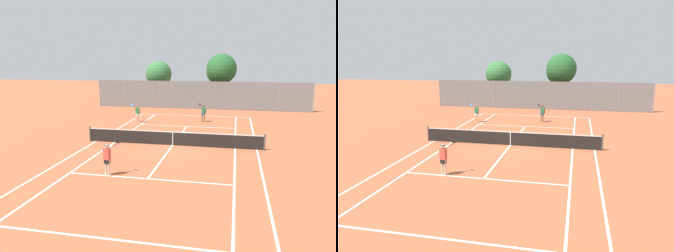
{
  "view_description": "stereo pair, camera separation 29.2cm",
  "coord_description": "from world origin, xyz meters",
  "views": [
    {
      "loc": [
        4.01,
        -20.95,
        5.74
      ],
      "look_at": [
        -0.63,
        1.5,
        1.0
      ],
      "focal_mm": 35.0,
      "sensor_mm": 36.0,
      "label": 1
    },
    {
      "loc": [
        4.3,
        -20.89,
        5.74
      ],
      "look_at": [
        -0.63,
        1.5,
        1.0
      ],
      "focal_mm": 35.0,
      "sensor_mm": 36.0,
      "label": 2
    }
  ],
  "objects": [
    {
      "name": "loose_tennis_ball_2",
      "position": [
        3.09,
        6.69,
        0.03
      ],
      "size": [
        0.07,
        0.07,
        0.07
      ],
      "primitive_type": "sphere",
      "color": "#D1DB33",
      "rests_on": "ground"
    },
    {
      "name": "tree_behind_right",
      "position": [
        2.13,
        18.8,
        4.41
      ],
      "size": [
        3.59,
        3.59,
        6.33
      ],
      "color": "brown",
      "rests_on": "ground"
    },
    {
      "name": "ground_plane",
      "position": [
        0.0,
        0.0,
        0.0
      ],
      "size": [
        120.0,
        120.0,
        0.0
      ],
      "primitive_type": "plane",
      "color": "#B25B38"
    },
    {
      "name": "court_line_markings",
      "position": [
        0.0,
        0.0,
        0.0
      ],
      "size": [
        11.1,
        23.9,
        0.01
      ],
      "color": "white",
      "rests_on": "ground"
    },
    {
      "name": "player_near_side",
      "position": [
        -2.09,
        -6.32,
        0.93
      ],
      "size": [
        0.8,
        0.7,
        1.77
      ],
      "color": "beige",
      "rests_on": "ground"
    },
    {
      "name": "loose_tennis_ball_0",
      "position": [
        -0.65,
        10.99,
        0.03
      ],
      "size": [
        0.07,
        0.07,
        0.07
      ],
      "primitive_type": "sphere",
      "color": "#D1DB33",
      "rests_on": "ground"
    },
    {
      "name": "tree_behind_left",
      "position": [
        -5.68,
        19.97,
        3.67
      ],
      "size": [
        3.3,
        3.3,
        5.44
      ],
      "color": "brown",
      "rests_on": "ground"
    },
    {
      "name": "player_far_right",
      "position": [
        1.17,
        8.77,
        0.93
      ],
      "size": [
        0.67,
        0.73,
        1.77
      ],
      "color": "#936B4C",
      "rests_on": "ground"
    },
    {
      "name": "tennis_net",
      "position": [
        0.0,
        0.0,
        0.51
      ],
      "size": [
        12.0,
        0.1,
        1.07
      ],
      "color": "#474C47",
      "rests_on": "ground"
    },
    {
      "name": "loose_tennis_ball_1",
      "position": [
        2.05,
        4.39,
        0.03
      ],
      "size": [
        0.07,
        0.07,
        0.07
      ],
      "primitive_type": "sphere",
      "color": "#D1DB33",
      "rests_on": "ground"
    },
    {
      "name": "player_far_left",
      "position": [
        -4.7,
        7.36,
        0.93
      ],
      "size": [
        0.72,
        0.72,
        1.77
      ],
      "color": "#D8A884",
      "rests_on": "ground"
    },
    {
      "name": "back_fence",
      "position": [
        -0.0,
        16.56,
        1.6
      ],
      "size": [
        24.65,
        0.08,
        3.2
      ],
      "color": "gray",
      "rests_on": "ground"
    }
  ]
}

